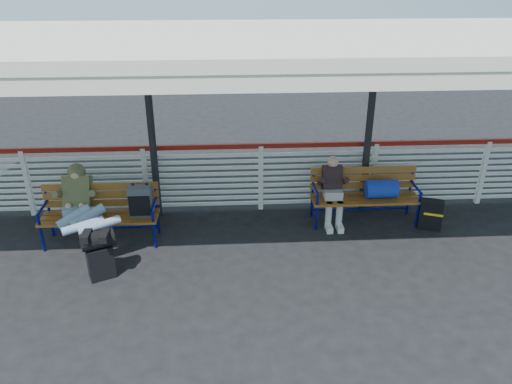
{
  "coord_description": "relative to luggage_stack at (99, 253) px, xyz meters",
  "views": [
    {
      "loc": [
        -0.55,
        -6.1,
        4.1
      ],
      "look_at": [
        -0.14,
        1.0,
        0.75
      ],
      "focal_mm": 35.0,
      "sensor_mm": 36.0,
      "label": 1
    }
  ],
  "objects": [
    {
      "name": "suitcase_side",
      "position": [
        5.14,
        1.12,
        -0.15
      ],
      "size": [
        0.41,
        0.33,
        0.5
      ],
      "rotation": [
        0.0,
        0.0,
        -0.37
      ],
      "color": "black",
      "rests_on": "ground"
    },
    {
      "name": "traveler_man",
      "position": [
        -0.35,
        0.69,
        0.27
      ],
      "size": [
        0.94,
        1.64,
        0.77
      ],
      "color": "#97B3CC",
      "rests_on": "ground"
    },
    {
      "name": "luggage_stack",
      "position": [
        0.0,
        0.0,
        0.0
      ],
      "size": [
        0.5,
        0.41,
        0.73
      ],
      "rotation": [
        0.0,
        0.0,
        0.42
      ],
      "color": "black",
      "rests_on": "ground"
    },
    {
      "name": "fence",
      "position": [
        2.38,
        1.99,
        0.26
      ],
      "size": [
        12.08,
        0.08,
        1.24
      ],
      "color": "silver",
      "rests_on": "ground"
    },
    {
      "name": "bench_left",
      "position": [
        0.02,
        1.03,
        0.2
      ],
      "size": [
        1.8,
        0.56,
        0.95
      ],
      "color": "#914E1C",
      "rests_on": "ground"
    },
    {
      "name": "ground",
      "position": [
        2.38,
        0.09,
        -0.4
      ],
      "size": [
        60.0,
        60.0,
        0.0
      ],
      "primitive_type": "plane",
      "color": "black",
      "rests_on": "ground"
    },
    {
      "name": "bench_right",
      "position": [
        4.2,
        1.43,
        0.18
      ],
      "size": [
        1.8,
        0.56,
        0.92
      ],
      "color": "#914E1C",
      "rests_on": "ground"
    },
    {
      "name": "canopy",
      "position": [
        2.38,
        0.96,
        2.64
      ],
      "size": [
        12.6,
        3.6,
        3.16
      ],
      "color": "silver",
      "rests_on": "ground"
    },
    {
      "name": "companion_person",
      "position": [
        3.54,
        1.42,
        0.2
      ],
      "size": [
        0.32,
        0.66,
        1.15
      ],
      "color": "#B7B0A6",
      "rests_on": "ground"
    }
  ]
}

